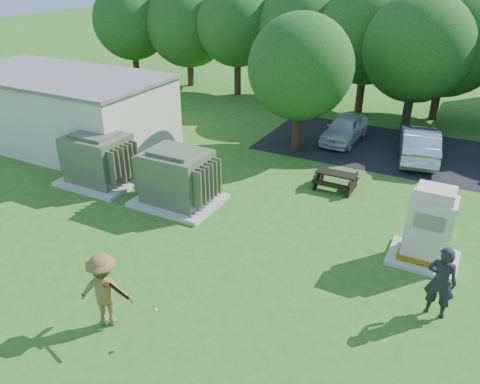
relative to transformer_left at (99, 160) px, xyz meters
The scene contains 13 objects.
ground 7.96m from the transformer_left, 34.70° to the right, with size 120.00×120.00×0.00m, color #2D6619.
service_building 5.19m from the transformer_left, 150.95° to the left, with size 10.00×5.00×3.20m, color beige.
service_building_roof 5.64m from the transformer_left, 150.95° to the left, with size 10.20×5.20×0.15m, color slate.
transformer_left is the anchor object (origin of this frame).
transformer_right 3.70m from the transformer_left, ahead, with size 3.00×2.40×2.07m.
generator_cabinet 12.17m from the transformer_left, ahead, with size 1.95×1.59×2.37m.
picnic_table 9.23m from the transformer_left, 24.28° to the left, with size 1.55×1.16×0.66m.
batter 8.31m from the transformer_left, 46.05° to the right, with size 1.26×0.72×1.95m, color brown.
person_by_generator 12.93m from the transformer_left, ahead, with size 0.72×0.47×1.97m, color black.
car_white 11.58m from the transformer_left, 51.82° to the left, with size 1.49×3.70×1.26m, color silver.
car_silver_a 13.65m from the transformer_left, 38.42° to the left, with size 1.52×4.37×1.44m, color silver.
batting_equipment 8.84m from the transformer_left, 43.60° to the right, with size 1.41×0.42×0.49m.
tree_row 16.56m from the transformer_left, 59.50° to the left, with size 41.30×13.30×7.30m.
Camera 1 is at (6.24, -7.81, 8.02)m, focal length 35.00 mm.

